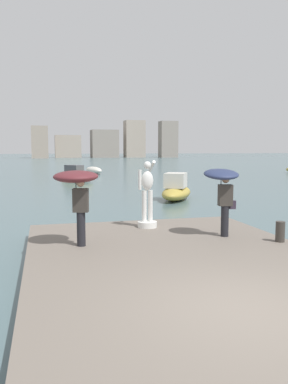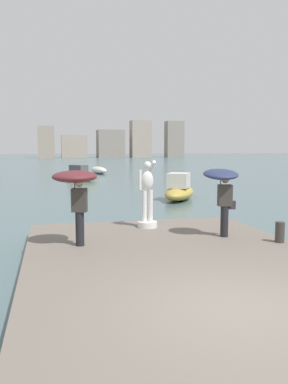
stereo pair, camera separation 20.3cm
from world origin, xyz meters
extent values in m
plane|color=#4C666B|center=(0.00, 40.00, 0.00)|extent=(400.00, 400.00, 0.00)
cube|color=#70665B|center=(0.00, 2.42, 0.20)|extent=(6.92, 10.85, 0.40)
cylinder|color=white|center=(0.16, 6.60, 0.49)|extent=(0.62, 0.62, 0.18)
cylinder|color=white|center=(0.06, 6.60, 1.08)|extent=(0.15, 0.15, 0.99)
cylinder|color=white|center=(0.26, 6.60, 1.08)|extent=(0.15, 0.15, 0.99)
ellipsoid|color=white|center=(0.16, 6.60, 1.88)|extent=(0.38, 0.26, 0.61)
sphere|color=white|center=(0.16, 6.60, 2.37)|extent=(0.24, 0.24, 0.24)
cylinder|color=white|center=(-0.08, 6.60, 1.92)|extent=(0.10, 0.10, 0.62)
cylinder|color=white|center=(0.38, 6.86, 2.32)|extent=(0.10, 0.59, 0.40)
cylinder|color=black|center=(-2.10, 4.65, 0.84)|extent=(0.22, 0.22, 0.88)
cube|color=#38332D|center=(-2.10, 4.65, 1.58)|extent=(0.43, 0.34, 0.60)
sphere|color=tan|center=(-2.10, 4.65, 2.02)|extent=(0.21, 0.21, 0.21)
cylinder|color=#262626|center=(-2.21, 4.72, 1.87)|extent=(0.02, 0.02, 0.48)
ellipsoid|color=#5B2328|center=(-2.21, 4.72, 2.18)|extent=(1.41, 1.42, 0.35)
cylinder|color=black|center=(1.95, 4.77, 0.84)|extent=(0.22, 0.22, 0.88)
cube|color=#38332D|center=(1.95, 4.77, 1.58)|extent=(0.41, 0.29, 0.60)
sphere|color=#A87A5B|center=(1.95, 4.77, 2.02)|extent=(0.21, 0.21, 0.21)
cylinder|color=#262626|center=(1.84, 4.83, 1.87)|extent=(0.02, 0.02, 0.48)
ellipsoid|color=navy|center=(1.84, 4.83, 2.17)|extent=(1.12, 1.14, 0.39)
cube|color=#332838|center=(2.17, 4.76, 1.30)|extent=(0.19, 0.13, 0.24)
cylinder|color=#38332D|center=(3.10, 3.79, 0.67)|extent=(0.25, 0.25, 0.55)
ellipsoid|color=silver|center=(2.72, 40.76, 0.41)|extent=(2.01, 4.86, 0.82)
ellipsoid|color=#B2993D|center=(4.31, 15.85, 0.39)|extent=(3.26, 4.30, 0.77)
cube|color=beige|center=(4.16, 15.59, 1.13)|extent=(1.65, 1.77, 0.82)
ellipsoid|color=#B2993D|center=(-0.11, 30.52, 0.42)|extent=(3.46, 4.01, 0.84)
cube|color=#4C4C51|center=(-0.29, 30.76, 1.11)|extent=(1.71, 1.84, 0.64)
cube|color=gray|center=(-3.75, 124.25, 4.97)|extent=(5.02, 7.37, 9.95)
cube|color=#A89989|center=(5.17, 128.37, 3.67)|extent=(8.37, 4.51, 7.35)
cube|color=gray|center=(17.28, 128.43, 4.59)|extent=(8.82, 7.16, 9.19)
cube|color=#A89989|center=(27.70, 128.62, 6.26)|extent=(6.66, 5.34, 12.51)
cube|color=gray|center=(38.65, 124.78, 6.11)|extent=(5.86, 4.39, 12.22)
camera|label=1|loc=(-3.01, -5.42, 2.87)|focal=37.16mm
camera|label=2|loc=(-2.81, -5.46, 2.87)|focal=37.16mm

